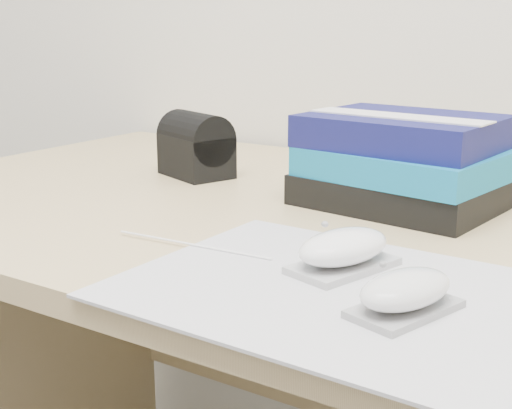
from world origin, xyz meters
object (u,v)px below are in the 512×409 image
Objects in this scene: desk at (407,370)px; mouse_rear at (344,250)px; mouse_front at (405,293)px; book_stack at (403,161)px; pouch at (196,146)px.

mouse_rear is (0.02, -0.27, 0.26)m from desk.
mouse_front is 0.40× the size of book_stack.
mouse_rear is at bearing -35.12° from pouch.
pouch is at bearing -179.52° from book_stack.
mouse_front is 0.40m from book_stack.
desk is 0.48m from pouch.
book_stack reaches higher than mouse_rear.
book_stack is at bearing 0.48° from pouch.
mouse_front is at bearing -70.92° from desk.
book_stack reaches higher than mouse_front.
desk is 5.66× the size of book_stack.
pouch is at bearing 176.85° from desk.
book_stack is 2.03× the size of pouch.
book_stack reaches higher than pouch.
book_stack is (-0.05, 0.29, 0.04)m from mouse_rear.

